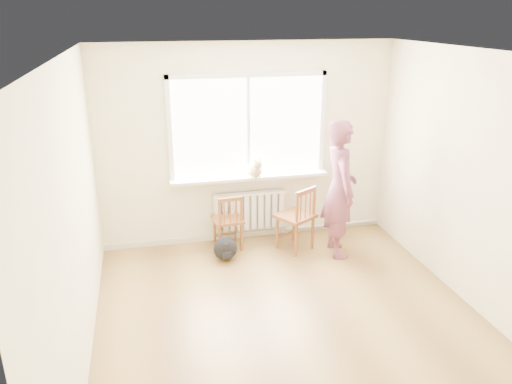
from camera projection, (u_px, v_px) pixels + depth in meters
floor at (295, 327)px, 5.11m from camera, size 4.50×4.50×0.00m
ceiling at (303, 55)px, 4.19m from camera, size 4.50×4.50×0.00m
back_wall at (248, 145)px, 6.71m from camera, size 4.00×0.01×2.70m
window at (248, 122)px, 6.58m from camera, size 2.12×0.05×1.42m
windowsill at (250, 177)px, 6.76m from camera, size 2.15×0.22×0.04m
radiator at (249, 210)px, 6.94m from camera, size 1.00×0.12×0.55m
heating_pipe at (332, 225)px, 7.36m from camera, size 1.40×0.04×0.04m
baseboard at (248, 234)px, 7.15m from camera, size 4.00×0.03×0.08m
chair_left at (229, 222)px, 6.65m from camera, size 0.42×0.40×0.78m
chair_right at (298, 218)px, 6.62m from camera, size 0.60×0.59×0.90m
person at (340, 189)px, 6.39m from camera, size 0.48×0.69×1.80m
cat at (255, 168)px, 6.64m from camera, size 0.21×0.46×0.30m
backpack at (225, 248)px, 6.45m from camera, size 0.37×0.33×0.31m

